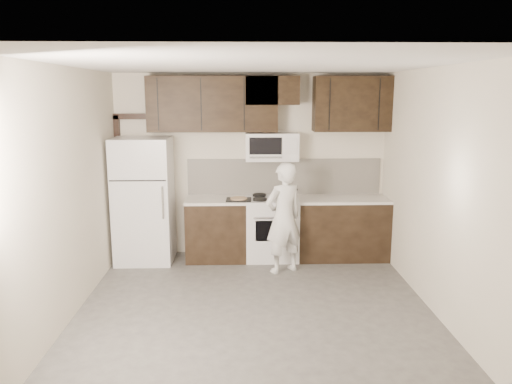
{
  "coord_description": "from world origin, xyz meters",
  "views": [
    {
      "loc": [
        -0.14,
        -5.16,
        2.42
      ],
      "look_at": [
        0.04,
        0.9,
        1.21
      ],
      "focal_mm": 35.0,
      "sensor_mm": 36.0,
      "label": 1
    }
  ],
  "objects_px": {
    "stove": "(272,228)",
    "microwave": "(272,147)",
    "refrigerator": "(144,200)",
    "person": "(284,218)"
  },
  "relations": [
    {
      "from": "stove",
      "to": "refrigerator",
      "type": "distance_m",
      "value": 1.9
    },
    {
      "from": "stove",
      "to": "microwave",
      "type": "relative_size",
      "value": 1.24
    },
    {
      "from": "stove",
      "to": "microwave",
      "type": "distance_m",
      "value": 1.2
    },
    {
      "from": "refrigerator",
      "to": "person",
      "type": "relative_size",
      "value": 1.19
    },
    {
      "from": "refrigerator",
      "to": "person",
      "type": "distance_m",
      "value": 2.05
    },
    {
      "from": "stove",
      "to": "microwave",
      "type": "height_order",
      "value": "microwave"
    },
    {
      "from": "microwave",
      "to": "person",
      "type": "relative_size",
      "value": 0.5
    },
    {
      "from": "refrigerator",
      "to": "microwave",
      "type": "bearing_deg",
      "value": 5.15
    },
    {
      "from": "stove",
      "to": "person",
      "type": "distance_m",
      "value": 0.67
    },
    {
      "from": "microwave",
      "to": "stove",
      "type": "bearing_deg",
      "value": -89.9
    }
  ]
}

